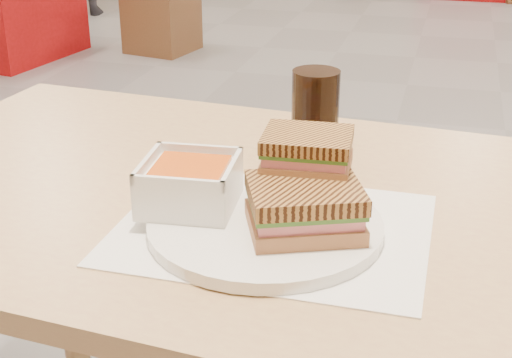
% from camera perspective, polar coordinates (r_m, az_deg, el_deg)
% --- Properties ---
extents(main_table, '(1.25, 0.79, 0.75)m').
position_cam_1_polar(main_table, '(1.05, 0.37, -6.89)').
color(main_table, tan).
rests_on(main_table, ground).
extents(tray_liner, '(0.38, 0.30, 0.00)m').
position_cam_1_polar(tray_liner, '(0.91, 1.33, -3.88)').
color(tray_liner, white).
rests_on(tray_liner, main_table).
extents(plate, '(0.29, 0.29, 0.02)m').
position_cam_1_polar(plate, '(0.89, 0.72, -3.68)').
color(plate, white).
rests_on(plate, tray_liner).
extents(soup_bowl, '(0.12, 0.12, 0.06)m').
position_cam_1_polar(soup_bowl, '(0.92, -5.18, -0.52)').
color(soup_bowl, white).
rests_on(soup_bowl, plate).
extents(panini_lower, '(0.16, 0.15, 0.06)m').
position_cam_1_polar(panini_lower, '(0.86, 3.80, -2.23)').
color(panini_lower, '#AE754A').
rests_on(panini_lower, plate).
extents(panini_upper, '(0.11, 0.10, 0.05)m').
position_cam_1_polar(panini_upper, '(0.90, 4.01, 2.15)').
color(panini_upper, '#AE754A').
rests_on(panini_upper, panini_lower).
extents(cola_glass, '(0.07, 0.07, 0.15)m').
position_cam_1_polar(cola_glass, '(1.06, 4.61, 4.60)').
color(cola_glass, black).
rests_on(cola_glass, main_table).
extents(bg_chair_0r, '(0.45, 0.45, 0.43)m').
position_cam_1_polar(bg_chair_0r, '(4.85, -7.36, 12.35)').
color(bg_chair_0r, brown).
rests_on(bg_chair_0r, ground).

